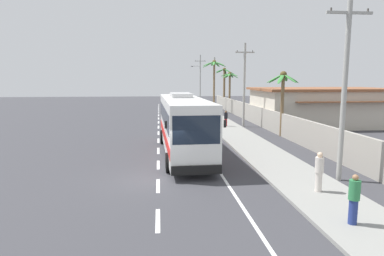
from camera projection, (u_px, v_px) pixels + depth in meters
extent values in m
plane|color=#3A3A3F|center=(158.00, 180.00, 16.29)|extent=(160.00, 160.00, 0.00)
cube|color=gray|center=(243.00, 139.00, 26.79)|extent=(3.20, 90.00, 0.14)
cube|color=white|center=(158.00, 220.00, 11.61)|extent=(0.16, 2.00, 0.01)
cube|color=white|center=(158.00, 186.00, 15.36)|extent=(0.16, 2.00, 0.01)
cube|color=white|center=(158.00, 165.00, 19.11)|extent=(0.16, 2.00, 0.01)
cube|color=white|center=(158.00, 151.00, 22.86)|extent=(0.16, 2.00, 0.01)
cube|color=white|center=(158.00, 141.00, 26.62)|extent=(0.16, 2.00, 0.01)
cube|color=white|center=(158.00, 133.00, 30.37)|extent=(0.16, 2.00, 0.01)
cube|color=white|center=(159.00, 127.00, 34.12)|extent=(0.16, 2.00, 0.01)
cube|color=white|center=(159.00, 122.00, 37.87)|extent=(0.16, 2.00, 0.01)
cube|color=white|center=(159.00, 118.00, 41.62)|extent=(0.16, 2.00, 0.01)
cube|color=white|center=(159.00, 115.00, 45.38)|extent=(0.16, 2.00, 0.01)
cube|color=white|center=(159.00, 112.00, 49.13)|extent=(0.16, 2.00, 0.01)
cube|color=white|center=(159.00, 110.00, 52.88)|extent=(0.16, 2.00, 0.01)
cube|color=white|center=(159.00, 108.00, 56.63)|extent=(0.16, 2.00, 0.01)
cube|color=white|center=(159.00, 106.00, 60.38)|extent=(0.16, 2.00, 0.01)
cube|color=white|center=(159.00, 105.00, 64.13)|extent=(0.16, 2.00, 0.01)
cube|color=white|center=(193.00, 131.00, 31.38)|extent=(0.14, 70.00, 0.01)
cube|color=#9E998E|center=(273.00, 121.00, 30.96)|extent=(0.24, 60.00, 1.97)
cube|color=white|center=(183.00, 123.00, 21.71)|extent=(2.84, 12.37, 3.25)
cube|color=#192333|center=(183.00, 114.00, 21.82)|extent=(2.84, 11.39, 1.04)
cube|color=#192333|center=(196.00, 130.00, 15.64)|extent=(2.28, 0.17, 1.37)
cube|color=red|center=(183.00, 134.00, 21.82)|extent=(2.86, 12.13, 0.59)
cube|color=black|center=(197.00, 170.00, 15.83)|extent=(2.43, 0.23, 0.44)
cube|color=#B7B7B7|center=(181.00, 95.00, 22.96)|extent=(1.44, 2.75, 0.28)
cube|color=black|center=(225.00, 124.00, 15.99)|extent=(0.12, 0.08, 0.36)
cube|color=black|center=(166.00, 125.00, 15.63)|extent=(0.12, 0.08, 0.36)
cylinder|color=black|center=(214.00, 161.00, 17.85)|extent=(0.35, 1.05, 1.04)
cylinder|color=black|center=(169.00, 163.00, 17.55)|extent=(0.35, 1.05, 1.04)
cylinder|color=black|center=(194.00, 136.00, 25.70)|extent=(0.35, 1.05, 1.04)
cylinder|color=black|center=(163.00, 137.00, 25.40)|extent=(0.35, 1.05, 1.04)
cylinder|color=black|center=(204.00, 129.00, 30.59)|extent=(0.16, 0.61, 0.60)
cylinder|color=black|center=(201.00, 127.00, 31.91)|extent=(0.18, 0.61, 0.60)
cube|color=#1E7F38|center=(202.00, 126.00, 31.17)|extent=(0.35, 1.12, 0.36)
cube|color=black|center=(202.00, 124.00, 31.43)|extent=(0.30, 0.62, 0.12)
cylinder|color=gray|center=(204.00, 126.00, 30.67)|extent=(0.09, 0.32, 0.67)
cylinder|color=black|center=(203.00, 121.00, 30.70)|extent=(0.56, 0.10, 0.04)
sphere|color=#EAEACC|center=(204.00, 123.00, 30.60)|extent=(0.14, 0.14, 0.14)
cylinder|color=beige|center=(202.00, 120.00, 31.34)|extent=(0.32, 0.32, 0.66)
sphere|color=white|center=(202.00, 115.00, 31.27)|extent=(0.26, 0.26, 0.26)
cylinder|color=red|center=(226.00, 122.00, 33.78)|extent=(0.28, 0.28, 0.76)
cylinder|color=black|center=(226.00, 116.00, 33.68)|extent=(0.36, 0.36, 0.60)
sphere|color=brown|center=(226.00, 112.00, 33.62)|extent=(0.23, 0.23, 0.23)
cylinder|color=navy|center=(353.00, 212.00, 10.94)|extent=(0.28, 0.28, 0.83)
cylinder|color=#2D7A47|center=(355.00, 190.00, 10.83)|extent=(0.36, 0.36, 0.66)
sphere|color=#9E704C|center=(355.00, 178.00, 10.77)|extent=(0.20, 0.20, 0.20)
cylinder|color=beige|center=(319.00, 182.00, 14.13)|extent=(0.28, 0.28, 0.83)
cylinder|color=beige|center=(319.00, 165.00, 14.02)|extent=(0.36, 0.36, 0.65)
sphere|color=beige|center=(320.00, 155.00, 13.96)|extent=(0.23, 0.23, 0.23)
cylinder|color=#9E9E99|center=(344.00, 88.00, 15.58)|extent=(0.24, 0.24, 8.93)
cube|color=#9E9E99|center=(349.00, 13.00, 15.09)|extent=(2.19, 0.12, 0.12)
cylinder|color=#4C4742|center=(331.00, 9.00, 14.98)|extent=(0.08, 0.08, 0.16)
cylinder|color=#4C4742|center=(368.00, 10.00, 15.15)|extent=(0.08, 0.08, 0.16)
cylinder|color=#9E9E99|center=(244.00, 86.00, 33.86)|extent=(0.24, 0.24, 8.45)
cube|color=#9E9E99|center=(245.00, 52.00, 33.38)|extent=(1.96, 0.12, 0.12)
cylinder|color=#4C4742|center=(237.00, 51.00, 33.29)|extent=(0.08, 0.08, 0.16)
cylinder|color=#4C4742|center=(253.00, 51.00, 33.44)|extent=(0.08, 0.08, 0.16)
cylinder|color=#9E9E99|center=(214.00, 84.00, 52.14)|extent=(0.24, 0.24, 8.22)
cube|color=#9E9E99|center=(214.00, 64.00, 51.69)|extent=(2.18, 0.12, 0.12)
cylinder|color=#4C4742|center=(209.00, 63.00, 51.59)|extent=(0.08, 0.08, 0.16)
cylinder|color=#4C4742|center=(220.00, 63.00, 51.76)|extent=(0.08, 0.08, 0.16)
cylinder|color=#9E9E99|center=(200.00, 79.00, 70.28)|extent=(0.24, 0.24, 9.86)
cube|color=#9E9E99|center=(200.00, 61.00, 69.74)|extent=(2.34, 0.12, 0.12)
cylinder|color=#4C4742|center=(196.00, 61.00, 69.64)|extent=(0.08, 0.08, 0.16)
cylinder|color=#4C4742|center=(205.00, 61.00, 69.82)|extent=(0.08, 0.08, 0.16)
cylinder|color=#9E9E99|center=(196.00, 66.00, 69.81)|extent=(1.75, 0.09, 0.09)
cube|color=#4C4C51|center=(192.00, 66.00, 69.73)|extent=(0.44, 0.24, 0.14)
cylinder|color=brown|center=(224.00, 90.00, 54.27)|extent=(0.34, 0.34, 6.38)
ellipsoid|color=#28702D|center=(229.00, 72.00, 53.90)|extent=(1.69, 0.42, 0.94)
ellipsoid|color=#28702D|center=(225.00, 72.00, 54.63)|extent=(0.90, 1.69, 0.97)
ellipsoid|color=#28702D|center=(220.00, 71.00, 54.37)|extent=(1.51, 1.48, 0.76)
ellipsoid|color=#28702D|center=(220.00, 70.00, 53.30)|extent=(1.73, 1.24, 0.58)
ellipsoid|color=#28702D|center=(227.00, 71.00, 53.04)|extent=(0.93, 1.81, 0.63)
sphere|color=brown|center=(224.00, 69.00, 53.80)|extent=(0.56, 0.56, 0.56)
cylinder|color=brown|center=(282.00, 106.00, 28.41)|extent=(0.29, 0.29, 5.21)
ellipsoid|color=#3D893D|center=(291.00, 78.00, 28.16)|extent=(1.45, 0.40, 0.87)
ellipsoid|color=#3D893D|center=(285.00, 78.00, 28.70)|extent=(1.10, 1.46, 0.74)
ellipsoid|color=#3D893D|center=(276.00, 78.00, 28.54)|extent=(1.20, 1.32, 0.89)
ellipsoid|color=#3D893D|center=(275.00, 78.00, 28.11)|extent=(1.48, 0.59, 0.87)
ellipsoid|color=#3D893D|center=(281.00, 79.00, 27.50)|extent=(1.14, 1.34, 0.92)
ellipsoid|color=#3D893D|center=(290.00, 78.00, 27.49)|extent=(0.98, 1.45, 0.85)
sphere|color=brown|center=(283.00, 74.00, 28.02)|extent=(0.56, 0.56, 0.56)
cylinder|color=brown|center=(230.00, 93.00, 51.16)|extent=(0.30, 0.30, 5.64)
ellipsoid|color=#3D893D|center=(234.00, 76.00, 50.77)|extent=(1.41, 0.53, 0.86)
ellipsoid|color=#3D893D|center=(231.00, 76.00, 51.39)|extent=(1.06, 1.39, 0.76)
ellipsoid|color=#3D893D|center=(228.00, 76.00, 51.40)|extent=(0.76, 1.45, 0.78)
ellipsoid|color=#3D893D|center=(225.00, 75.00, 51.01)|extent=(1.49, 0.97, 0.55)
ellipsoid|color=#3D893D|center=(226.00, 76.00, 50.48)|extent=(1.42, 0.85, 0.82)
ellipsoid|color=#3D893D|center=(229.00, 75.00, 50.08)|extent=(0.85, 1.51, 0.55)
ellipsoid|color=#3D893D|center=(234.00, 75.00, 50.29)|extent=(1.28, 1.33, 0.53)
sphere|color=brown|center=(230.00, 74.00, 50.74)|extent=(0.56, 0.56, 0.56)
cylinder|color=brown|center=(214.00, 88.00, 48.30)|extent=(0.27, 0.27, 7.27)
ellipsoid|color=#3D893D|center=(220.00, 64.00, 47.96)|extent=(1.84, 0.49, 0.86)
ellipsoid|color=#3D893D|center=(217.00, 64.00, 48.58)|extent=(1.33, 1.72, 0.80)
ellipsoid|color=#3D893D|center=(213.00, 64.00, 48.70)|extent=(0.44, 1.89, 0.64)
ellipsoid|color=#3D893D|center=(208.00, 65.00, 48.07)|extent=(1.78, 1.02, 0.96)
ellipsoid|color=#3D893D|center=(209.00, 64.00, 47.46)|extent=(1.87, 0.88, 0.77)
ellipsoid|color=#3D893D|center=(214.00, 63.00, 46.90)|extent=(0.75, 1.90, 0.68)
ellipsoid|color=#3D893D|center=(219.00, 63.00, 47.19)|extent=(1.51, 1.63, 0.70)
sphere|color=brown|center=(214.00, 62.00, 47.77)|extent=(0.56, 0.56, 0.56)
cube|color=beige|center=(321.00, 108.00, 35.57)|extent=(13.17, 8.51, 3.70)
cube|color=brown|center=(322.00, 89.00, 35.28)|extent=(13.96, 9.03, 0.24)
cube|color=brown|center=(345.00, 102.00, 30.90)|extent=(9.22, 0.80, 0.10)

